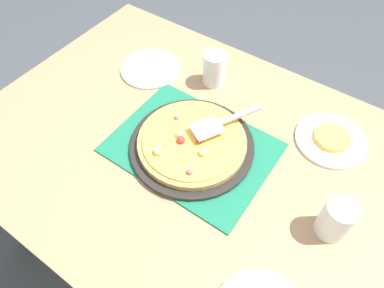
% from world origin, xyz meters
% --- Properties ---
extents(ground_plane, '(8.00, 8.00, 0.00)m').
position_xyz_m(ground_plane, '(0.00, 0.00, 0.00)').
color(ground_plane, '#3D4247').
extents(dining_table, '(1.40, 1.00, 0.75)m').
position_xyz_m(dining_table, '(0.00, 0.00, 0.64)').
color(dining_table, '#9E7A56').
rests_on(dining_table, ground_plane).
extents(placemat, '(0.48, 0.36, 0.01)m').
position_xyz_m(placemat, '(0.00, 0.00, 0.75)').
color(placemat, '#196B4C').
rests_on(placemat, dining_table).
extents(pizza_pan, '(0.38, 0.38, 0.01)m').
position_xyz_m(pizza_pan, '(0.00, 0.00, 0.76)').
color(pizza_pan, black).
rests_on(pizza_pan, placemat).
extents(pizza, '(0.33, 0.33, 0.05)m').
position_xyz_m(pizza, '(-0.00, -0.00, 0.78)').
color(pizza, tan).
rests_on(pizza, pizza_pan).
extents(plate_far_right, '(0.22, 0.22, 0.01)m').
position_xyz_m(plate_far_right, '(0.34, 0.27, 0.76)').
color(plate_far_right, white).
rests_on(plate_far_right, dining_table).
extents(plate_side, '(0.22, 0.22, 0.01)m').
position_xyz_m(plate_side, '(-0.33, 0.21, 0.76)').
color(plate_side, white).
rests_on(plate_side, dining_table).
extents(served_slice_right, '(0.11, 0.11, 0.02)m').
position_xyz_m(served_slice_right, '(0.34, 0.27, 0.77)').
color(served_slice_right, '#EAB747').
rests_on(served_slice_right, plate_far_right).
extents(cup_near, '(0.08, 0.08, 0.12)m').
position_xyz_m(cup_near, '(-0.11, 0.29, 0.81)').
color(cup_near, white).
rests_on(cup_near, dining_table).
extents(cup_far, '(0.08, 0.08, 0.12)m').
position_xyz_m(cup_far, '(0.45, -0.01, 0.81)').
color(cup_far, white).
rests_on(cup_far, dining_table).
extents(pizza_server, '(0.15, 0.22, 0.01)m').
position_xyz_m(pizza_server, '(0.05, 0.09, 0.82)').
color(pizza_server, silver).
rests_on(pizza_server, pizza).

